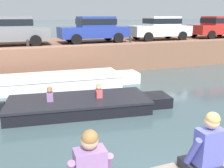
{
  "coord_description": "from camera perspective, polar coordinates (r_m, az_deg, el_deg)",
  "views": [
    {
      "loc": [
        -2.41,
        -2.82,
        3.16
      ],
      "look_at": [
        0.01,
        3.56,
        1.29
      ],
      "focal_mm": 40.0,
      "sensor_mm": 36.0,
      "label": 1
    }
  ],
  "objects": [
    {
      "name": "car_left_inner_grey",
      "position": [
        14.76,
        -22.47,
        11.38
      ],
      "size": [
        4.3,
        2.01,
        1.54
      ],
      "color": "slate",
      "rests_on": "far_quay_wall"
    },
    {
      "name": "far_wall_coping",
      "position": [
        13.42,
        -10.44,
        8.52
      ],
      "size": [
        60.0,
        0.24,
        0.08
      ],
      "primitive_type": "cube",
      "color": "#9F6C52",
      "rests_on": "far_quay_wall"
    },
    {
      "name": "far_quay_wall",
      "position": [
        16.35,
        -12.19,
        6.65
      ],
      "size": [
        60.0,
        6.0,
        1.59
      ],
      "primitive_type": "cube",
      "color": "brown",
      "rests_on": "ground"
    },
    {
      "name": "bottle_drink",
      "position": [
        4.1,
        23.4,
        -16.47
      ],
      "size": [
        0.06,
        0.06,
        0.2
      ],
      "color": "#CCC64C",
      "rests_on": "near_quay"
    },
    {
      "name": "person_seated_right",
      "position": [
        3.78,
        20.7,
        -14.16
      ],
      "size": [
        0.53,
        0.53,
        0.97
      ],
      "color": "#282833",
      "rests_on": "near_quay"
    },
    {
      "name": "ground_plane",
      "position": [
        8.85,
        -3.61,
        -5.66
      ],
      "size": [
        400.0,
        400.0,
        0.0
      ],
      "primitive_type": "plane",
      "color": "#3D5156"
    },
    {
      "name": "motorboat_passing",
      "position": [
        8.63,
        -6.18,
        -4.61
      ],
      "size": [
        5.8,
        2.49,
        0.94
      ],
      "color": "black",
      "rests_on": "ground"
    },
    {
      "name": "mooring_bollard_east",
      "position": [
        14.67,
        4.18,
        10.07
      ],
      "size": [
        0.15,
        0.15,
        0.45
      ],
      "color": "#2D2B28",
      "rests_on": "far_quay_wall"
    },
    {
      "name": "boat_moored_central_white",
      "position": [
        11.63,
        -10.3,
        0.75
      ],
      "size": [
        6.51,
        2.23,
        0.58
      ],
      "color": "white",
      "rests_on": "ground"
    },
    {
      "name": "car_rightmost_red",
      "position": [
        20.25,
        22.96,
        12.09
      ],
      "size": [
        4.11,
        2.05,
        1.54
      ],
      "color": "#B2231E",
      "rests_on": "far_quay_wall"
    },
    {
      "name": "mooring_bollard_mid",
      "position": [
        13.32,
        -18.7,
        8.79
      ],
      "size": [
        0.15,
        0.15,
        0.45
      ],
      "color": "#2D2B28",
      "rests_on": "far_quay_wall"
    },
    {
      "name": "car_centre_blue",
      "position": [
        15.42,
        -4.06,
        12.58
      ],
      "size": [
        4.18,
        1.98,
        1.54
      ],
      "color": "#233893",
      "rests_on": "far_quay_wall"
    },
    {
      "name": "car_right_inner_white",
      "position": [
        17.29,
        10.94,
        12.65
      ],
      "size": [
        4.04,
        2.15,
        1.54
      ],
      "color": "white",
      "rests_on": "far_quay_wall"
    }
  ]
}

